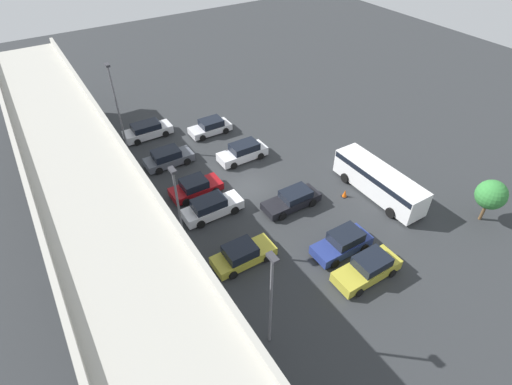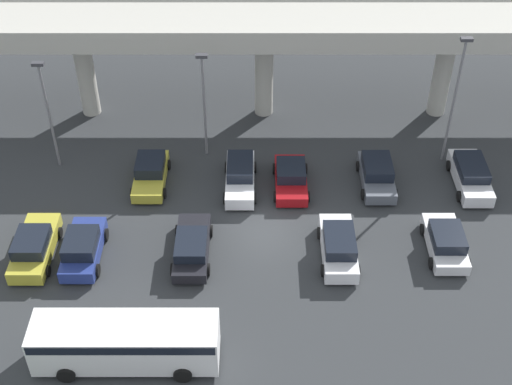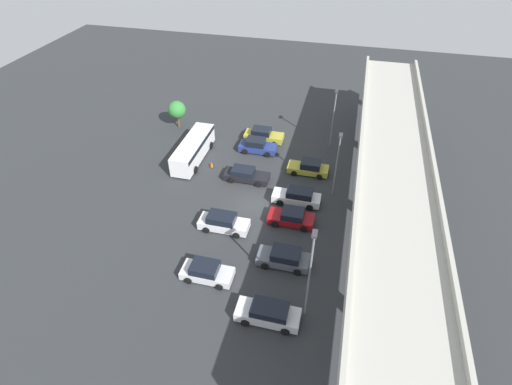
# 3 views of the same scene
# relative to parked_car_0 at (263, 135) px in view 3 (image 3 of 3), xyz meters

# --- Properties ---
(ground_plane) EXTENTS (103.70, 103.70, 0.00)m
(ground_plane) POSITION_rel_parked_car_0_xyz_m (12.62, 1.83, -0.75)
(ground_plane) COLOR #2D3033
(highway_overpass) EXTENTS (49.64, 6.30, 7.72)m
(highway_overpass) POSITION_rel_parked_car_0_xyz_m (12.62, 14.37, 5.49)
(highway_overpass) COLOR #ADAAA0
(highway_overpass) RESTS_ON ground_plane
(parked_car_0) EXTENTS (2.14, 4.86, 1.64)m
(parked_car_0) POSITION_rel_parked_car_0_xyz_m (0.00, 0.00, 0.00)
(parked_car_0) COLOR gold
(parked_car_0) RESTS_ON ground_plane
(parked_car_1) EXTENTS (2.11, 4.48, 1.66)m
(parked_car_1) POSITION_rel_parked_car_0_xyz_m (2.67, -0.11, 0.03)
(parked_car_1) COLOR navy
(parked_car_1) RESTS_ON ground_plane
(parked_car_2) EXTENTS (2.11, 4.52, 1.56)m
(parked_car_2) POSITION_rel_parked_car_0_xyz_m (5.58, 6.53, -0.03)
(parked_car_2) COLOR gold
(parked_car_2) RESTS_ON ground_plane
(parked_car_3) EXTENTS (2.08, 4.89, 1.42)m
(parked_car_3) POSITION_rel_parked_car_0_xyz_m (8.57, 0.05, -0.07)
(parked_car_3) COLOR black
(parked_car_3) RESTS_ON ground_plane
(parked_car_4) EXTENTS (1.97, 4.86, 1.67)m
(parked_car_4) POSITION_rel_parked_car_0_xyz_m (11.11, 6.13, 0.04)
(parked_car_4) COLOR silver
(parked_car_4) RESTS_ON ground_plane
(parked_car_5) EXTENTS (2.16, 4.39, 1.50)m
(parked_car_5) POSITION_rel_parked_car_0_xyz_m (14.20, 6.09, -0.05)
(parked_car_5) COLOR maroon
(parked_car_5) RESTS_ON ground_plane
(parked_car_6) EXTENTS (2.06, 4.73, 1.65)m
(parked_car_6) POSITION_rel_parked_car_0_xyz_m (16.57, 0.01, 0.03)
(parked_car_6) COLOR silver
(parked_car_6) RESTS_ON ground_plane
(parked_car_7) EXTENTS (2.13, 4.47, 1.57)m
(parked_car_7) POSITION_rel_parked_car_0_xyz_m (19.48, 6.37, -0.00)
(parked_car_7) COLOR #515660
(parked_car_7) RESTS_ON ground_plane
(parked_car_8) EXTENTS (2.13, 4.32, 1.49)m
(parked_car_8) POSITION_rel_parked_car_0_xyz_m (22.50, 0.44, -0.05)
(parked_car_8) COLOR silver
(parked_car_8) RESTS_ON ground_plane
(parked_car_9) EXTENTS (2.09, 4.84, 1.57)m
(parked_car_9) POSITION_rel_parked_car_0_xyz_m (25.20, 6.27, 0.01)
(parked_car_9) COLOR silver
(parked_car_9) RESTS_ON ground_plane
(shuttle_bus) EXTENTS (8.64, 2.60, 2.44)m
(shuttle_bus) POSITION_rel_parked_car_0_xyz_m (6.03, -6.96, 0.72)
(shuttle_bus) COLOR white
(shuttle_bus) RESTS_ON ground_plane
(lamp_post_near_aisle) EXTENTS (0.70, 0.35, 8.64)m
(lamp_post_near_aisle) POSITION_rel_parked_car_0_xyz_m (24.08, 8.87, 4.27)
(lamp_post_near_aisle) COLOR slate
(lamp_post_near_aisle) RESTS_ON ground_plane
(lamp_post_mid_lot) EXTENTS (0.70, 0.35, 7.40)m
(lamp_post_mid_lot) POSITION_rel_parked_car_0_xyz_m (-0.47, 8.28, 3.63)
(lamp_post_mid_lot) COLOR slate
(lamp_post_mid_lot) RESTS_ON ground_plane
(lamp_post_by_overpass) EXTENTS (0.70, 0.35, 7.23)m
(lamp_post_by_overpass) POSITION_rel_parked_car_0_xyz_m (8.86, 9.50, 3.54)
(lamp_post_by_overpass) COLOR slate
(lamp_post_by_overpass) RESTS_ON ground_plane
(tree_front_left) EXTENTS (2.30, 2.30, 3.67)m
(tree_front_left) POSITION_rel_parked_car_0_xyz_m (-0.65, -11.67, 1.76)
(tree_front_left) COLOR brown
(tree_front_left) RESTS_ON ground_plane
(traffic_cone) EXTENTS (0.44, 0.44, 0.70)m
(traffic_cone) POSITION_rel_parked_car_0_xyz_m (7.16, -4.41, -0.42)
(traffic_cone) COLOR black
(traffic_cone) RESTS_ON ground_plane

